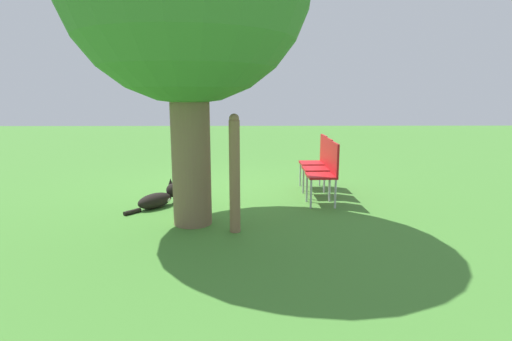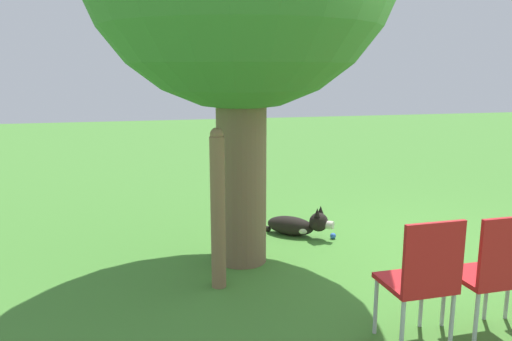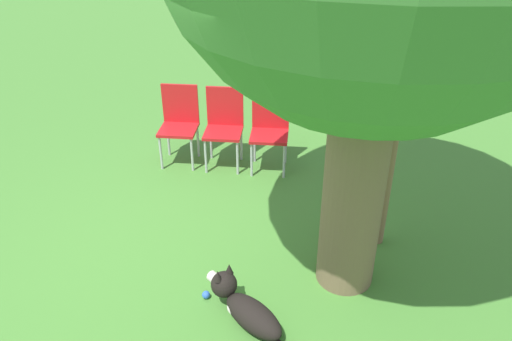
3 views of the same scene
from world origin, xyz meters
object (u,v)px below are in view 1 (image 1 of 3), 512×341
Objects in this scene: dog at (160,198)px; red_chair_0 at (317,158)px; tennis_ball at (178,198)px; red_chair_1 at (322,163)px; fence_post at (235,174)px; red_chair_2 at (327,170)px.

dog is 0.90× the size of red_chair_0.
tennis_ball is at bearing 17.36° from red_chair_0.
red_chair_0 is 0.55m from red_chair_1.
fence_post reaches higher than dog.
fence_post is 2.67m from red_chair_0.
red_chair_1 reaches higher than dog.
fence_post reaches higher than red_chair_2.
fence_post is 1.91m from tennis_ball.
red_chair_1 is (-2.52, -0.60, 0.41)m from dog.
dog is at bearing 12.09° from red_chair_1.
tennis_ball is at bearing -9.01° from red_chair_2.
dog is 0.90× the size of red_chair_1.
tennis_ball is (0.97, -1.49, -0.69)m from fence_post.
tennis_ball is (2.34, 0.79, -0.51)m from red_chair_0.
tennis_ball is at bearing -57.04° from fence_post.
red_chair_2 reaches higher than dog.
red_chair_1 is at bearing -174.01° from tennis_ball.
tennis_ball is (2.32, 0.24, -0.51)m from red_chair_1.
dog is at bearing 61.43° from tennis_ball.
red_chair_0 and red_chair_2 have the same top height.
red_chair_2 is at bearing 86.83° from red_chair_1.
tennis_ball is at bearing 11.20° from dog.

